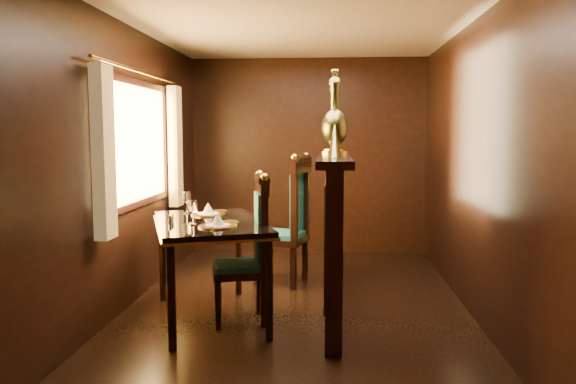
{
  "coord_description": "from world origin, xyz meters",
  "views": [
    {
      "loc": [
        0.3,
        -4.75,
        1.55
      ],
      "look_at": [
        -0.08,
        0.19,
        1.03
      ],
      "focal_mm": 35.0,
      "sensor_mm": 36.0,
      "label": 1
    }
  ],
  "objects_px": {
    "chair_right": "(293,216)",
    "peacock_right": "(334,116)",
    "dining_table": "(209,229)",
    "chair_left": "(253,244)",
    "peacock_left": "(335,111)"
  },
  "relations": [
    {
      "from": "peacock_left",
      "to": "chair_right",
      "type": "bearing_deg",
      "value": 114.42
    },
    {
      "from": "chair_right",
      "to": "peacock_right",
      "type": "relative_size",
      "value": 1.94
    },
    {
      "from": "dining_table",
      "to": "peacock_left",
      "type": "height_order",
      "value": "peacock_left"
    },
    {
      "from": "dining_table",
      "to": "chair_right",
      "type": "xyz_separation_m",
      "value": [
        0.62,
        1.15,
        -0.05
      ]
    },
    {
      "from": "peacock_left",
      "to": "peacock_right",
      "type": "distance_m",
      "value": 0.68
    },
    {
      "from": "peacock_left",
      "to": "dining_table",
      "type": "bearing_deg",
      "value": -167.11
    },
    {
      "from": "chair_right",
      "to": "peacock_right",
      "type": "height_order",
      "value": "peacock_right"
    },
    {
      "from": "dining_table",
      "to": "peacock_right",
      "type": "distance_m",
      "value": 1.67
    },
    {
      "from": "chair_left",
      "to": "peacock_right",
      "type": "bearing_deg",
      "value": 41.09
    },
    {
      "from": "dining_table",
      "to": "chair_left",
      "type": "bearing_deg",
      "value": -20.89
    },
    {
      "from": "peacock_right",
      "to": "chair_left",
      "type": "bearing_deg",
      "value": -125.71
    },
    {
      "from": "dining_table",
      "to": "chair_left",
      "type": "xyz_separation_m",
      "value": [
        0.37,
        -0.01,
        -0.11
      ]
    },
    {
      "from": "peacock_right",
      "to": "peacock_left",
      "type": "bearing_deg",
      "value": -90.0
    },
    {
      "from": "chair_left",
      "to": "peacock_right",
      "type": "relative_size",
      "value": 1.78
    },
    {
      "from": "chair_left",
      "to": "chair_right",
      "type": "bearing_deg",
      "value": 64.75
    }
  ]
}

